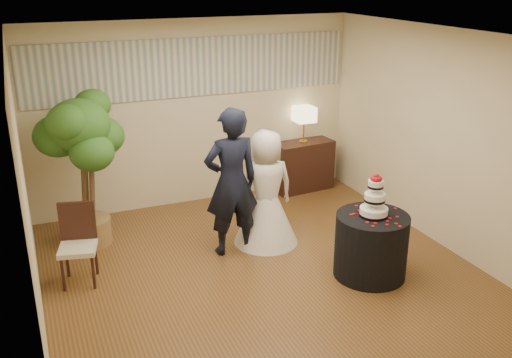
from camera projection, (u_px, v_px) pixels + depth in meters
name	position (u px, v px, depth m)	size (l,w,h in m)	color
floor	(261.00, 272.00, 6.93)	(5.00, 5.00, 0.00)	brown
ceiling	(262.00, 36.00, 5.95)	(5.00, 5.00, 0.00)	white
wall_back	(196.00, 114.00, 8.60)	(5.00, 0.06, 2.80)	beige
wall_front	(394.00, 261.00, 4.28)	(5.00, 0.06, 2.80)	beige
wall_left	(25.00, 195.00, 5.53)	(0.06, 5.00, 2.80)	beige
wall_right	(439.00, 138.00, 7.35)	(0.06, 5.00, 2.80)	beige
mural_border	(195.00, 67.00, 8.34)	(4.90, 0.02, 0.85)	#AFB2A1
groom	(231.00, 182.00, 7.10)	(0.70, 0.46, 1.91)	black
bride	(266.00, 188.00, 7.42)	(0.86, 0.86, 1.55)	white
cake_table	(371.00, 246.00, 6.73)	(0.86, 0.86, 0.77)	black
wedding_cake	(375.00, 195.00, 6.50)	(0.33, 0.33, 0.52)	white
console	(303.00, 166.00, 9.38)	(0.98, 0.44, 0.82)	black
table_lamp	(304.00, 124.00, 9.14)	(0.31, 0.31, 0.58)	beige
ficus_tree	(84.00, 170.00, 7.29)	(0.99, 0.99, 2.07)	#2E5F1E
side_chair	(78.00, 246.00, 6.53)	(0.43, 0.45, 0.94)	black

